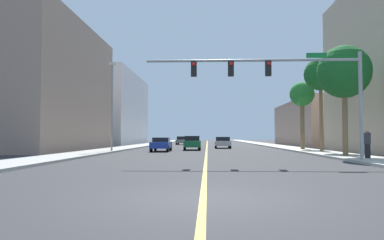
% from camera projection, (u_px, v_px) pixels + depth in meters
% --- Properties ---
extents(ground, '(192.00, 192.00, 0.00)m').
position_uv_depth(ground, '(207.00, 147.00, 50.59)').
color(ground, '#2D2D30').
extents(sidewalk_left, '(3.11, 168.00, 0.15)m').
position_uv_depth(sidewalk_left, '(137.00, 146.00, 50.99)').
color(sidewalk_left, '#9E9B93').
rests_on(sidewalk_left, ground).
extents(sidewalk_right, '(3.11, 168.00, 0.15)m').
position_uv_depth(sidewalk_right, '(278.00, 146.00, 50.20)').
color(sidewalk_right, '#B2ADA3').
rests_on(sidewalk_right, ground).
extents(lane_marking_center, '(0.16, 144.00, 0.01)m').
position_uv_depth(lane_marking_center, '(207.00, 147.00, 50.59)').
color(lane_marking_center, yellow).
rests_on(lane_marking_center, ground).
extents(building_left_near, '(11.10, 21.16, 13.12)m').
position_uv_depth(building_left_near, '(34.00, 87.00, 39.20)').
color(building_left_near, gray).
rests_on(building_left_near, ground).
extents(building_left_far, '(10.62, 24.02, 12.34)m').
position_uv_depth(building_left_far, '(107.00, 110.00, 66.93)').
color(building_left_far, silver).
rests_on(building_left_far, ground).
extents(building_right_far, '(10.35, 24.57, 6.63)m').
position_uv_depth(building_right_far, '(323.00, 124.00, 56.84)').
color(building_right_far, gray).
rests_on(building_right_far, ground).
extents(traffic_signal_mast, '(11.77, 0.36, 5.90)m').
position_uv_depth(traffic_signal_mast, '(283.00, 78.00, 20.50)').
color(traffic_signal_mast, gray).
rests_on(traffic_signal_mast, sidewalk_right).
extents(street_lamp, '(0.56, 0.28, 7.95)m').
position_uv_depth(street_lamp, '(112.00, 102.00, 33.79)').
color(street_lamp, gray).
rests_on(street_lamp, sidewalk_left).
extents(palm_near, '(3.56, 3.56, 7.42)m').
position_uv_depth(palm_near, '(344.00, 72.00, 25.33)').
color(palm_near, brown).
rests_on(palm_near, sidewalk_right).
extents(palm_mid, '(2.76, 2.76, 7.92)m').
position_uv_depth(palm_mid, '(321.00, 75.00, 31.75)').
color(palm_mid, brown).
rests_on(palm_mid, sidewalk_right).
extents(palm_far, '(2.48, 2.48, 6.81)m').
position_uv_depth(palm_far, '(302.00, 96.00, 38.10)').
color(palm_far, brown).
rests_on(palm_far, sidewalk_right).
extents(car_gray, '(1.84, 4.15, 1.40)m').
position_uv_depth(car_gray, '(182.00, 140.00, 63.59)').
color(car_gray, slate).
rests_on(car_gray, ground).
extents(car_blue, '(1.76, 4.20, 1.31)m').
position_uv_depth(car_blue, '(161.00, 144.00, 35.51)').
color(car_blue, '#1E389E').
rests_on(car_blue, ground).
extents(car_green, '(1.92, 4.31, 1.47)m').
position_uv_depth(car_green, '(192.00, 143.00, 39.22)').
color(car_green, '#196638').
rests_on(car_green, ground).
extents(car_silver, '(1.94, 4.57, 1.35)m').
position_uv_depth(car_silver, '(223.00, 142.00, 45.21)').
color(car_silver, '#BCBCC1').
rests_on(car_silver, ground).
extents(pedestrian, '(0.38, 0.38, 1.72)m').
position_uv_depth(pedestrian, '(367.00, 144.00, 22.07)').
color(pedestrian, black).
rests_on(pedestrian, sidewalk_right).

